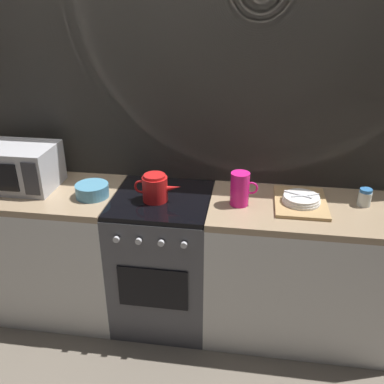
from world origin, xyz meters
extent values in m
plane|color=#6B6054|center=(0.00, 0.00, 0.00)|extent=(8.00, 8.00, 0.00)
cube|color=#A39989|center=(0.00, 0.33, 1.20)|extent=(3.60, 0.05, 2.40)
cube|color=beige|center=(0.00, 0.30, 1.20)|extent=(3.58, 0.01, 2.39)
cube|color=silver|center=(-0.90, 0.00, 0.43)|extent=(1.20, 0.60, 0.86)
cube|color=#9E8466|center=(-0.90, 0.00, 0.88)|extent=(1.20, 0.60, 0.04)
cube|color=#4C4C51|center=(0.00, 0.00, 0.43)|extent=(0.60, 0.60, 0.87)
cube|color=black|center=(0.00, 0.00, 0.89)|extent=(0.59, 0.59, 0.03)
cube|color=black|center=(0.00, -0.30, 0.45)|extent=(0.42, 0.01, 0.28)
cylinder|color=#B7B7BC|center=(-0.19, -0.32, 0.78)|extent=(0.04, 0.02, 0.04)
cylinder|color=#B7B7BC|center=(-0.06, -0.32, 0.78)|extent=(0.04, 0.02, 0.04)
cylinder|color=#B7B7BC|center=(0.06, -0.32, 0.78)|extent=(0.04, 0.02, 0.04)
cylinder|color=#B7B7BC|center=(0.19, -0.32, 0.78)|extent=(0.04, 0.02, 0.04)
cube|color=silver|center=(0.90, 0.00, 0.43)|extent=(1.20, 0.60, 0.86)
cube|color=#9E8466|center=(0.90, 0.00, 0.88)|extent=(1.20, 0.60, 0.04)
cube|color=#B2B2B7|center=(-0.92, 0.03, 1.04)|extent=(0.46, 0.34, 0.27)
cube|color=#333338|center=(-0.75, -0.14, 1.04)|extent=(0.09, 0.01, 0.21)
cylinder|color=red|center=(-0.03, -0.04, 0.98)|extent=(0.15, 0.15, 0.15)
cylinder|color=red|center=(-0.03, -0.04, 1.06)|extent=(0.13, 0.13, 0.02)
cone|color=red|center=(0.08, -0.04, 0.99)|extent=(0.10, 0.04, 0.05)
torus|color=red|center=(-0.11, -0.04, 0.98)|extent=(0.08, 0.01, 0.08)
cylinder|color=teal|center=(-0.42, -0.05, 0.94)|extent=(0.20, 0.20, 0.08)
cylinder|color=#E5197A|center=(0.47, -0.02, 1.00)|extent=(0.11, 0.11, 0.20)
torus|color=#E5197A|center=(0.54, -0.02, 1.01)|extent=(0.08, 0.01, 0.08)
cube|color=tan|center=(0.83, 0.04, 0.91)|extent=(0.30, 0.40, 0.02)
cylinder|color=white|center=(0.83, 0.02, 0.93)|extent=(0.22, 0.22, 0.01)
cylinder|color=white|center=(0.83, 0.02, 0.94)|extent=(0.21, 0.21, 0.01)
cylinder|color=white|center=(0.83, 0.02, 0.96)|extent=(0.21, 0.21, 0.01)
cylinder|color=silver|center=(0.85, 0.02, 0.97)|extent=(0.16, 0.07, 0.01)
cube|color=silver|center=(0.81, 0.03, 0.97)|extent=(0.16, 0.09, 0.00)
cylinder|color=silver|center=(1.19, 0.07, 0.94)|extent=(0.08, 0.08, 0.08)
cylinder|color=#2D6BAD|center=(1.19, 0.07, 0.99)|extent=(0.07, 0.07, 0.02)
camera|label=1|loc=(0.52, -2.25, 2.04)|focal=39.59mm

